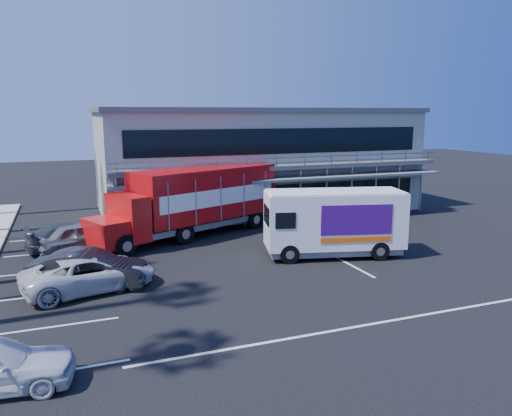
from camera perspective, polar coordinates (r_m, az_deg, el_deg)
name	(u,v)px	position (r m, az deg, el deg)	size (l,w,h in m)	color
ground	(312,270)	(22.83, 6.43, -7.02)	(120.00, 120.00, 0.00)	black
building	(256,159)	(36.76, -0.02, 5.65)	(22.40, 12.00, 7.30)	gray
red_truck	(195,199)	(28.67, -7.04, 1.02)	(11.58, 6.97, 3.87)	#B20E0E
white_van	(334,222)	(24.69, 8.90, -1.57)	(7.03, 3.86, 3.26)	white
parked_car_b	(89,269)	(21.38, -18.56, -6.64)	(1.62, 4.63, 1.53)	black
parked_car_c	(89,273)	(21.01, -18.50, -7.07)	(2.37, 5.15, 1.43)	silver
parked_car_d	(74,236)	(27.57, -20.04, -3.00)	(1.95, 4.80, 1.39)	#2C333B
parked_car_e	(81,236)	(27.17, -19.37, -3.04)	(1.76, 4.38, 1.49)	slate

